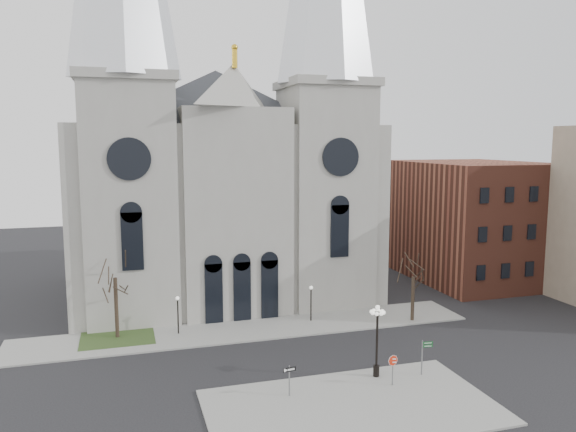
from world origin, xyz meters
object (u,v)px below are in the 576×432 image
object	(u,v)px
one_way_sign	(289,375)
globe_lamp	(377,332)
street_name_sign	(423,355)
stop_sign	(393,363)

from	to	relation	value
one_way_sign	globe_lamp	bearing A→B (deg)	3.42
globe_lamp	one_way_sign	xyz separation A→B (m)	(-6.72, -1.16, -1.84)
street_name_sign	one_way_sign	bearing A→B (deg)	-168.89
stop_sign	street_name_sign	distance (m)	3.00
stop_sign	street_name_sign	bearing A→B (deg)	32.62
stop_sign	globe_lamp	xyz separation A→B (m)	(-0.43, 1.60, 1.70)
stop_sign	one_way_sign	size ratio (longest dim) A/B	1.04
globe_lamp	one_way_sign	world-z (taller)	globe_lamp
globe_lamp	street_name_sign	bearing A→B (deg)	-11.52
one_way_sign	street_name_sign	world-z (taller)	street_name_sign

